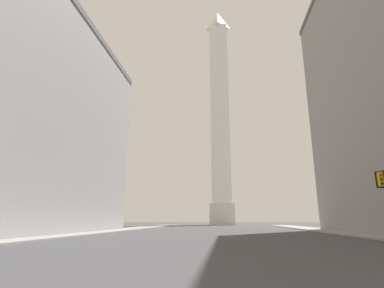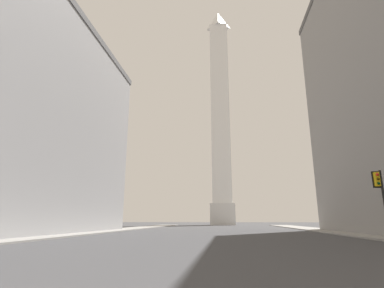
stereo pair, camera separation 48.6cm
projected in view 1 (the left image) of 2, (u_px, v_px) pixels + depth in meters
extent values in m
cube|color=gray|center=(80.00, 233.00, 34.44)|extent=(5.00, 112.79, 0.15)
cube|color=gray|center=(368.00, 235.00, 31.11)|extent=(5.00, 112.79, 0.15)
cube|color=silver|center=(222.00, 214.00, 91.50)|extent=(7.49, 7.49, 6.37)
cube|color=white|center=(220.00, 110.00, 99.85)|extent=(5.99, 5.99, 61.62)
pyramid|color=white|center=(218.00, 21.00, 108.22)|extent=(5.99, 5.99, 6.59)
cube|color=yellow|center=(380.00, 179.00, 23.51)|extent=(0.35, 0.35, 1.10)
cube|color=black|center=(379.00, 180.00, 23.69)|extent=(0.58, 0.04, 1.32)
sphere|color=red|center=(381.00, 175.00, 23.41)|extent=(0.22, 0.22, 0.22)
sphere|color=#483506|center=(382.00, 179.00, 23.33)|extent=(0.22, 0.22, 0.22)
sphere|color=#073410|center=(382.00, 183.00, 23.25)|extent=(0.22, 0.22, 0.22)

